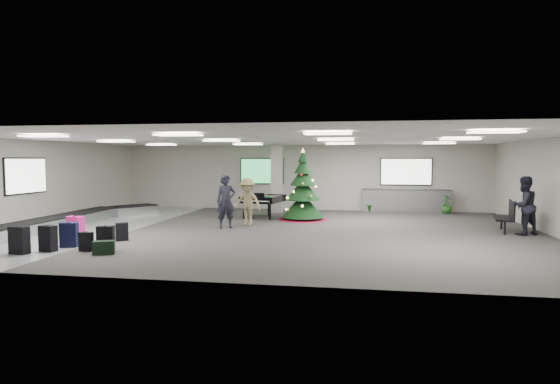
% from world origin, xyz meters
% --- Properties ---
extents(ground, '(18.00, 18.00, 0.00)m').
position_xyz_m(ground, '(0.00, 0.00, 0.00)').
color(ground, '#363331').
rests_on(ground, ground).
extents(room_envelope, '(18.02, 14.02, 3.21)m').
position_xyz_m(room_envelope, '(-0.38, 0.67, 2.33)').
color(room_envelope, '#A9A59B').
rests_on(room_envelope, ground).
extents(baggage_carousel, '(2.28, 9.71, 0.43)m').
position_xyz_m(baggage_carousel, '(-7.84, -0.08, 0.21)').
color(baggage_carousel, silver).
rests_on(baggage_carousel, ground).
extents(service_counter, '(4.05, 0.65, 1.08)m').
position_xyz_m(service_counter, '(5.00, 6.65, 0.55)').
color(service_counter, silver).
rests_on(service_counter, ground).
extents(suitcase_0, '(0.50, 0.35, 0.72)m').
position_xyz_m(suitcase_0, '(-5.48, -4.67, 0.35)').
color(suitcase_0, black).
rests_on(suitcase_0, ground).
extents(suitcase_1, '(0.48, 0.31, 0.70)m').
position_xyz_m(suitcase_1, '(-4.00, -4.32, 0.34)').
color(suitcase_1, black).
rests_on(suitcase_1, ground).
extents(pink_suitcase, '(0.54, 0.37, 0.79)m').
position_xyz_m(pink_suitcase, '(-5.69, -3.11, 0.38)').
color(pink_suitcase, '#E91E84').
rests_on(pink_suitcase, ground).
extents(suitcase_3, '(0.42, 0.37, 0.57)m').
position_xyz_m(suitcase_3, '(-4.35, -2.78, 0.28)').
color(suitcase_3, black).
rests_on(suitcase_3, ground).
extents(navy_suitcase, '(0.51, 0.37, 0.72)m').
position_xyz_m(navy_suitcase, '(-5.29, -4.02, 0.35)').
color(navy_suitcase, black).
rests_on(navy_suitcase, ground).
extents(suitcase_5, '(0.51, 0.32, 0.75)m').
position_xyz_m(suitcase_5, '(-6.01, -5.10, 0.36)').
color(suitcase_5, black).
rests_on(suitcase_5, ground).
extents(green_duffel, '(0.60, 0.45, 0.37)m').
position_xyz_m(green_duffel, '(-3.80, -4.77, 0.18)').
color(green_duffel, black).
rests_on(green_duffel, ground).
extents(suitcase_7, '(0.36, 0.20, 0.53)m').
position_xyz_m(suitcase_7, '(-4.51, -4.44, 0.26)').
color(suitcase_7, black).
rests_on(suitcase_7, ground).
extents(christmas_tree, '(2.07, 2.07, 2.96)m').
position_xyz_m(christmas_tree, '(0.52, 3.10, 1.01)').
color(christmas_tree, maroon).
rests_on(christmas_tree, ground).
extents(grand_piano, '(1.79, 2.15, 1.10)m').
position_xyz_m(grand_piano, '(-1.28, 3.58, 0.78)').
color(grand_piano, black).
rests_on(grand_piano, ground).
extents(bench, '(0.90, 1.77, 1.07)m').
position_xyz_m(bench, '(7.81, 1.03, 0.60)').
color(bench, black).
rests_on(bench, ground).
extents(traveler_a, '(0.83, 0.72, 1.93)m').
position_xyz_m(traveler_a, '(-1.94, 0.30, 0.97)').
color(traveler_a, black).
rests_on(traveler_a, ground).
extents(traveler_b, '(1.28, 0.92, 1.78)m').
position_xyz_m(traveler_b, '(-1.35, 1.12, 0.89)').
color(traveler_b, '#867B53').
rests_on(traveler_b, ground).
extents(traveler_bench, '(1.17, 1.07, 1.93)m').
position_xyz_m(traveler_bench, '(8.15, 0.45, 0.97)').
color(traveler_bench, black).
rests_on(traveler_bench, ground).
extents(potted_plant_left, '(0.52, 0.55, 0.78)m').
position_xyz_m(potted_plant_left, '(3.33, 6.50, 0.39)').
color(potted_plant_left, '#1E4716').
rests_on(potted_plant_left, ground).
extents(potted_plant_right, '(0.63, 0.63, 0.88)m').
position_xyz_m(potted_plant_right, '(6.78, 6.30, 0.44)').
color(potted_plant_right, '#1E4716').
rests_on(potted_plant_right, ground).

